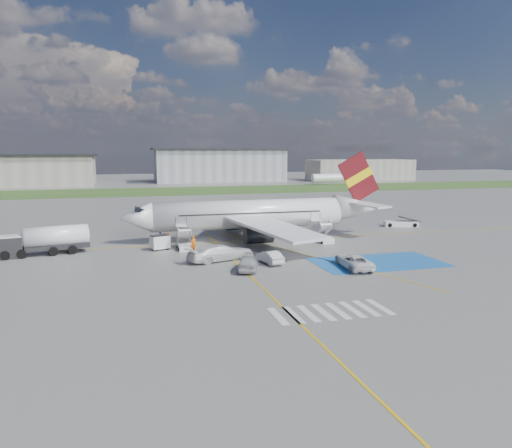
# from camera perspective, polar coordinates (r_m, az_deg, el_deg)

# --- Properties ---
(ground) EXTENTS (400.00, 400.00, 0.00)m
(ground) POSITION_cam_1_polar(r_m,az_deg,el_deg) (55.82, 2.73, -4.12)
(ground) COLOR #60605E
(ground) RESTS_ON ground
(grass_strip) EXTENTS (400.00, 30.00, 0.01)m
(grass_strip) POSITION_cam_1_polar(r_m,az_deg,el_deg) (148.22, -8.76, 3.75)
(grass_strip) COLOR #2D4C1E
(grass_strip) RESTS_ON ground
(taxiway_line_main) EXTENTS (120.00, 0.20, 0.01)m
(taxiway_line_main) POSITION_cam_1_polar(r_m,az_deg,el_deg) (67.09, -0.45, -1.94)
(taxiway_line_main) COLOR gold
(taxiway_line_main) RESTS_ON ground
(taxiway_line_cross) EXTENTS (0.20, 60.00, 0.01)m
(taxiway_line_cross) POSITION_cam_1_polar(r_m,az_deg,el_deg) (45.12, 0.62, -7.19)
(taxiway_line_cross) COLOR gold
(taxiway_line_cross) RESTS_ON ground
(taxiway_line_diag) EXTENTS (20.71, 56.45, 0.01)m
(taxiway_line_diag) POSITION_cam_1_polar(r_m,az_deg,el_deg) (67.09, -0.45, -1.94)
(taxiway_line_diag) COLOR gold
(taxiway_line_diag) RESTS_ON ground
(staging_box) EXTENTS (14.00, 8.00, 0.01)m
(staging_box) POSITION_cam_1_polar(r_m,az_deg,el_deg) (56.19, 13.79, -4.27)
(staging_box) COLOR #1A58A1
(staging_box) RESTS_ON ground
(crosswalk) EXTENTS (9.00, 4.00, 0.01)m
(crosswalk) POSITION_cam_1_polar(r_m,az_deg,el_deg) (38.98, 8.52, -9.86)
(crosswalk) COLOR silver
(crosswalk) RESTS_ON ground
(terminal_centre) EXTENTS (48.00, 18.00, 12.00)m
(terminal_centre) POSITION_cam_1_polar(r_m,az_deg,el_deg) (190.46, -4.20, 6.69)
(terminal_centre) COLOR gray
(terminal_centre) RESTS_ON ground
(terminal_east) EXTENTS (40.00, 16.00, 8.00)m
(terminal_east) POSITION_cam_1_polar(r_m,az_deg,el_deg) (202.07, 11.78, 6.08)
(terminal_east) COLOR gray
(terminal_east) RESTS_ON ground
(airliner) EXTENTS (36.81, 32.95, 11.92)m
(airliner) POSITION_cam_1_polar(r_m,az_deg,el_deg) (68.86, 0.33, 1.18)
(airliner) COLOR silver
(airliner) RESTS_ON ground
(airstairs_fwd) EXTENTS (1.90, 5.20, 3.60)m
(airstairs_fwd) POSITION_cam_1_polar(r_m,az_deg,el_deg) (62.00, -8.18, -2.33)
(airstairs_fwd) COLOR silver
(airstairs_fwd) RESTS_ON ground
(airstairs_aft) EXTENTS (1.90, 5.20, 3.60)m
(airstairs_aft) POSITION_cam_1_polar(r_m,az_deg,el_deg) (66.81, 7.76, -1.53)
(airstairs_aft) COLOR silver
(airstairs_aft) RESTS_ON ground
(fuel_tanker) EXTENTS (9.99, 4.53, 3.30)m
(fuel_tanker) POSITION_cam_1_polar(r_m,az_deg,el_deg) (63.29, -22.91, -2.00)
(fuel_tanker) COLOR black
(fuel_tanker) RESTS_ON ground
(gpu_cart) EXTENTS (2.55, 2.09, 1.84)m
(gpu_cart) POSITION_cam_1_polar(r_m,az_deg,el_deg) (62.35, -10.92, -2.14)
(gpu_cart) COLOR silver
(gpu_cart) RESTS_ON ground
(belt_loader) EXTENTS (5.82, 3.34, 1.68)m
(belt_loader) POSITION_cam_1_polar(r_m,az_deg,el_deg) (82.82, 16.27, 0.02)
(belt_loader) COLOR silver
(belt_loader) RESTS_ON ground
(car_silver_a) EXTENTS (3.28, 5.10, 1.61)m
(car_silver_a) POSITION_cam_1_polar(r_m,az_deg,el_deg) (50.80, -0.92, -4.46)
(car_silver_a) COLOR #A8ABB0
(car_silver_a) RESTS_ON ground
(car_silver_b) EXTENTS (2.20, 4.41, 1.39)m
(car_silver_b) POSITION_cam_1_polar(r_m,az_deg,el_deg) (54.04, 1.58, -3.78)
(car_silver_b) COLOR #B3B5BA
(car_silver_b) RESTS_ON ground
(van_white_a) EXTENTS (2.95, 5.39, 1.93)m
(van_white_a) POSITION_cam_1_polar(r_m,az_deg,el_deg) (53.02, 11.11, -3.89)
(van_white_a) COLOR white
(van_white_a) RESTS_ON ground
(van_white_b) EXTENTS (6.42, 4.29, 2.33)m
(van_white_b) POSITION_cam_1_polar(r_m,az_deg,el_deg) (55.48, -4.03, -2.98)
(van_white_b) COLOR silver
(van_white_b) RESTS_ON ground
(crew_fwd) EXTENTS (0.75, 0.53, 1.92)m
(crew_fwd) POSITION_cam_1_polar(r_m,az_deg,el_deg) (60.47, -7.17, -2.26)
(crew_fwd) COLOR orange
(crew_fwd) RESTS_ON ground
(crew_nose) EXTENTS (0.87, 1.03, 1.88)m
(crew_nose) POSITION_cam_1_polar(r_m,az_deg,el_deg) (63.26, -10.00, -1.86)
(crew_nose) COLOR orange
(crew_nose) RESTS_ON ground
(crew_aft) EXTENTS (0.99, 1.02, 1.71)m
(crew_aft) POSITION_cam_1_polar(r_m,az_deg,el_deg) (65.32, 3.88, -1.49)
(crew_aft) COLOR orange
(crew_aft) RESTS_ON ground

